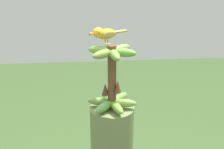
# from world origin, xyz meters

# --- Properties ---
(banana_bunch) EXTENTS (0.25, 0.25, 0.33)m
(banana_bunch) POSITION_xyz_m (-0.00, -0.00, 1.33)
(banana_bunch) COLOR brown
(banana_bunch) RESTS_ON banana_tree
(perched_bird) EXTENTS (0.19, 0.11, 0.08)m
(perched_bird) POSITION_xyz_m (-0.03, 0.04, 1.54)
(perched_bird) COLOR #C68933
(perched_bird) RESTS_ON banana_bunch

